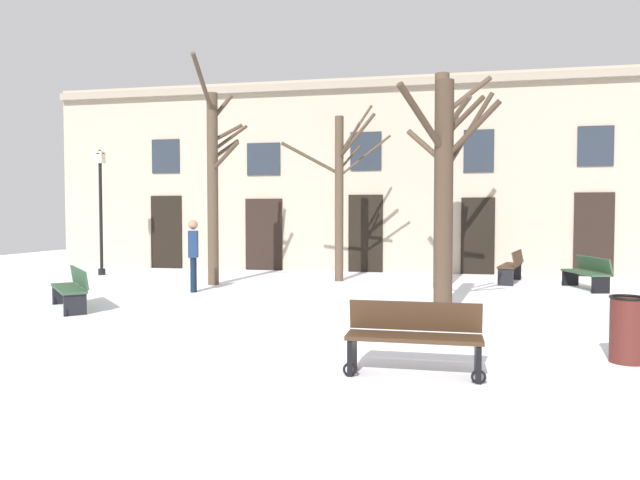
{
  "coord_description": "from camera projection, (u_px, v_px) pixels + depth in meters",
  "views": [
    {
      "loc": [
        2.47,
        -10.67,
        1.9
      ],
      "look_at": [
        0.0,
        1.7,
        1.35
      ],
      "focal_mm": 32.76,
      "sensor_mm": 36.0,
      "label": 1
    }
  ],
  "objects": [
    {
      "name": "tree_foreground",
      "position": [
        214.0,
        178.0,
        15.67
      ],
      "size": [
        1.16,
        2.97,
        5.87
      ],
      "color": "#4C3D2D",
      "rests_on": "ground"
    },
    {
      "name": "bench_by_litter_bin",
      "position": [
        414.0,
        337.0,
        6.9
      ],
      "size": [
        1.63,
        0.51,
        0.86
      ],
      "rotation": [
        0.0,
        0.0,
        6.27
      ],
      "color": "#3D2819",
      "rests_on": "ground"
    },
    {
      "name": "bench_back_to_back_right",
      "position": [
        512.0,
        265.0,
        16.25
      ],
      "size": [
        0.92,
        1.88,
        0.9
      ],
      "rotation": [
        0.0,
        0.0,
        4.46
      ],
      "color": "#3D2819",
      "rests_on": "ground"
    },
    {
      "name": "tree_right_of_center",
      "position": [
        340.0,
        190.0,
        16.52
      ],
      "size": [
        2.99,
        1.58,
        5.0
      ],
      "color": "#4C3D2D",
      "rests_on": "ground"
    },
    {
      "name": "streetlamp",
      "position": [
        101.0,
        199.0,
        18.25
      ],
      "size": [
        0.3,
        0.3,
        3.93
      ],
      "color": "black",
      "rests_on": "ground"
    },
    {
      "name": "bench_facing_shops",
      "position": [
        71.0,
        288.0,
        11.7
      ],
      "size": [
        1.56,
        1.64,
        0.83
      ],
      "rotation": [
        0.0,
        0.0,
        5.45
      ],
      "color": "#2D4C33",
      "rests_on": "ground"
    },
    {
      "name": "building_facade",
      "position": [
        361.0,
        174.0,
        19.39
      ],
      "size": [
        21.8,
        0.6,
        6.39
      ],
      "color": "tan",
      "rests_on": "ground"
    },
    {
      "name": "tree_near_facade",
      "position": [
        442.0,
        175.0,
        14.91
      ],
      "size": [
        2.23,
        2.13,
        5.51
      ],
      "color": "#4C3D2D",
      "rests_on": "ground"
    },
    {
      "name": "tree_left_of_center",
      "position": [
        445.0,
        190.0,
        10.98
      ],
      "size": [
        1.88,
        1.76,
        4.41
      ],
      "color": "#423326",
      "rests_on": "ground"
    },
    {
      "name": "ground_plane",
      "position": [
        302.0,
        315.0,
        11.02
      ],
      "size": [
        34.88,
        34.88,
        0.0
      ],
      "primitive_type": "plane",
      "color": "white"
    },
    {
      "name": "person_near_bench",
      "position": [
        193.0,
        252.0,
        14.28
      ],
      "size": [
        0.33,
        0.43,
        1.77
      ],
      "rotation": [
        0.0,
        0.0,
        5.03
      ],
      "color": "black",
      "rests_on": "ground"
    },
    {
      "name": "bench_back_to_back_left",
      "position": [
        587.0,
        273.0,
        14.8
      ],
      "size": [
        0.9,
        1.77,
        0.83
      ],
      "rotation": [
        0.0,
        0.0,
        4.95
      ],
      "color": "#2D4C33",
      "rests_on": "ground"
    },
    {
      "name": "litter_bin",
      "position": [
        627.0,
        329.0,
        7.47
      ],
      "size": [
        0.45,
        0.45,
        0.86
      ],
      "color": "#4C1E19",
      "rests_on": "ground"
    }
  ]
}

